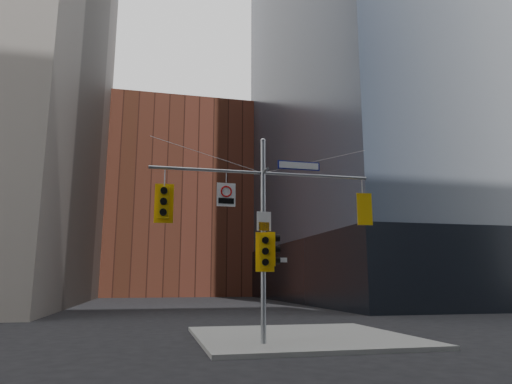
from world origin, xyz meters
name	(u,v)px	position (x,y,z in m)	size (l,w,h in m)	color
ground	(280,358)	(0.00, 0.00, 0.00)	(160.00, 160.00, 0.00)	black
sidewalk_corner	(301,337)	(2.00, 4.00, 0.07)	(8.00, 8.00, 0.15)	gray
podium_ne	(443,273)	(28.00, 32.00, 3.00)	(36.40, 36.40, 6.00)	black
brick_midrise	(178,204)	(0.00, 58.00, 14.00)	(26.00, 20.00, 28.00)	brown
signal_assembly	(263,217)	(0.00, 1.99, 4.42)	(8.00, 0.80, 7.30)	gray
traffic_light_west_arm	(164,202)	(-3.45, 2.01, 4.80)	(0.64, 0.52, 1.35)	#EDB30C
traffic_light_east_arm	(363,210)	(3.83, 1.99, 4.80)	(0.57, 0.48, 1.19)	#EDB30C
traffic_light_pole_side	(272,249)	(0.33, 1.99, 3.29)	(0.49, 0.41, 1.17)	#EDB30C
traffic_light_pole_front	(265,252)	(0.00, 1.73, 3.18)	(0.64, 0.58, 1.36)	#EDB30C
street_sign_blade	(299,166)	(1.35, 2.00, 6.35)	(1.61, 0.07, 0.31)	navy
regulatory_sign_arm	(226,194)	(-1.33, 1.97, 5.18)	(0.66, 0.09, 0.82)	silver
regulatory_sign_pole	(264,222)	(0.00, 1.88, 4.23)	(0.52, 0.06, 0.68)	silver
street_blade_ew	(276,260)	(0.45, 2.00, 2.92)	(0.79, 0.13, 0.16)	silver
street_blade_ns	(260,266)	(0.00, 2.45, 2.73)	(0.05, 0.79, 0.16)	#145926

